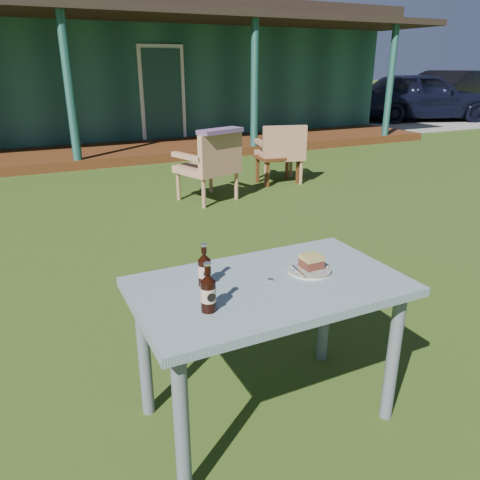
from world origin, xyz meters
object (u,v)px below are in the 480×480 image
armchair_right (281,150)px  cola_bottle_far (208,292)px  car_far (455,93)px  plate (309,270)px  armchair_left (211,163)px  car_near (421,96)px  cafe_table (269,303)px  cola_bottle_near (205,269)px  side_table (278,160)px  cake_slice (311,261)px

armchair_right → cola_bottle_far: bearing=-123.8°
car_far → armchair_right: (-10.24, -5.86, -0.25)m
plate → cola_bottle_far: cola_bottle_far is taller
cola_bottle_far → car_far: bearing=37.7°
plate → armchair_left: (1.02, 3.66, -0.24)m
car_far → armchair_right: bearing=103.3°
car_near → cafe_table: car_near is taller
cola_bottle_near → cola_bottle_far: (-0.07, -0.22, 0.01)m
armchair_right → plate: bearing=-119.0°
car_near → armchair_left: size_ratio=4.88×
cola_bottle_far → side_table: (2.81, 4.28, -0.46)m
car_far → plate: (-12.55, -10.00, 0.01)m
plate → side_table: 4.72m
armchair_right → side_table: (-0.05, -0.01, -0.13)m
cola_bottle_far → cola_bottle_near: bearing=71.9°
cola_bottle_far → armchair_left: bearing=67.4°
cola_bottle_near → cafe_table: bearing=-21.3°
car_far → armchair_left: bearing=102.3°
plate → cake_slice: (0.02, 0.01, 0.04)m
cafe_table → armchair_left: (1.25, 3.69, -0.13)m
cafe_table → cake_slice: 0.28m
cola_bottle_near → armchair_right: cola_bottle_near is taller
plate → armchair_right: size_ratio=0.24×
cola_bottle_near → car_near: bearing=40.6°
cola_bottle_near → side_table: cola_bottle_near is taller
plate → cola_bottle_far: (-0.56, -0.14, 0.07)m
car_near → cola_bottle_near: (-10.64, -9.13, 0.08)m
car_near → armchair_right: car_near is taller
armchair_left → side_table: bearing=21.0°
cafe_table → cola_bottle_near: 0.34m
cafe_table → armchair_right: (2.53, 4.17, -0.15)m
armchair_right → car_far: bearing=29.8°
cafe_table → cola_bottle_far: (-0.34, -0.12, 0.18)m
plate → side_table: plate is taller
plate → car_far: bearing=38.6°
car_near → plate: car_near is taller
armchair_right → cafe_table: bearing=-121.2°
car_far → cola_bottle_far: 16.58m
car_far → cake_slice: car_far is taller
cola_bottle_near → armchair_left: cola_bottle_near is taller
car_far → cola_bottle_near: car_far is taller
cafe_table → armchair_right: size_ratio=1.44×
cake_slice → armchair_left: size_ratio=0.11×
armchair_left → armchair_right: (1.28, 0.48, -0.02)m
car_far → cafe_table: 16.24m
armchair_right → armchair_left: bearing=-159.4°
cake_slice → cola_bottle_far: bearing=-165.5°
cola_bottle_near → cola_bottle_far: bearing=-108.1°
cafe_table → armchair_left: armchair_left is taller
cafe_table → car_far: bearing=38.1°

